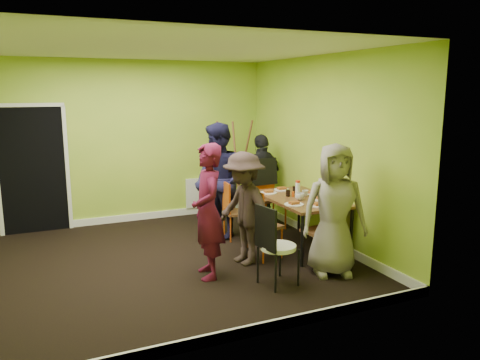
# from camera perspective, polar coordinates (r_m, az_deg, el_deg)

# --- Properties ---
(ground) EXTENTS (5.00, 5.00, 0.00)m
(ground) POSITION_cam_1_polar(r_m,az_deg,el_deg) (6.49, -9.57, -9.89)
(ground) COLOR black
(ground) RESTS_ON ground
(room_walls) EXTENTS (5.04, 4.54, 2.82)m
(room_walls) POSITION_cam_1_polar(r_m,az_deg,el_deg) (6.25, -10.16, -1.28)
(room_walls) COLOR #8AB82F
(room_walls) RESTS_ON ground
(dining_table) EXTENTS (0.90, 1.50, 0.75)m
(dining_table) POSITION_cam_1_polar(r_m,az_deg,el_deg) (6.88, 7.46, -2.58)
(dining_table) COLOR black
(dining_table) RESTS_ON ground
(chair_left_far) EXTENTS (0.40, 0.40, 0.91)m
(chair_left_far) POSITION_cam_1_polar(r_m,az_deg,el_deg) (7.24, -0.94, -3.33)
(chair_left_far) COLOR #D85214
(chair_left_far) RESTS_ON ground
(chair_left_near) EXTENTS (0.49, 0.49, 0.97)m
(chair_left_near) POSITION_cam_1_polar(r_m,az_deg,el_deg) (6.39, 2.47, -4.96)
(chair_left_near) COLOR #D85214
(chair_left_near) RESTS_ON ground
(chair_back_end) EXTENTS (0.50, 0.58, 1.15)m
(chair_back_end) POSITION_cam_1_polar(r_m,az_deg,el_deg) (7.93, 2.98, 0.16)
(chair_back_end) COLOR #D85214
(chair_back_end) RESTS_ON ground
(chair_front_end) EXTENTS (0.47, 0.47, 0.99)m
(chair_front_end) POSITION_cam_1_polar(r_m,az_deg,el_deg) (6.20, 10.40, -5.52)
(chair_front_end) COLOR #D85214
(chair_front_end) RESTS_ON ground
(chair_bentwood) EXTENTS (0.45, 0.44, 0.98)m
(chair_bentwood) POSITION_cam_1_polar(r_m,az_deg,el_deg) (5.53, 4.13, -7.53)
(chair_bentwood) COLOR black
(chair_bentwood) RESTS_ON ground
(easel) EXTENTS (0.71, 0.67, 1.77)m
(easel) POSITION_cam_1_polar(r_m,az_deg,el_deg) (8.44, -0.88, 1.27)
(easel) COLOR brown
(easel) RESTS_ON ground
(plate_near_left) EXTENTS (0.25, 0.25, 0.01)m
(plate_near_left) POSITION_cam_1_polar(r_m,az_deg,el_deg) (7.11, 3.50, -1.57)
(plate_near_left) COLOR white
(plate_near_left) RESTS_ON dining_table
(plate_near_right) EXTENTS (0.27, 0.27, 0.01)m
(plate_near_right) POSITION_cam_1_polar(r_m,az_deg,el_deg) (6.42, 6.60, -2.98)
(plate_near_right) COLOR white
(plate_near_right) RESTS_ON dining_table
(plate_far_back) EXTENTS (0.24, 0.24, 0.01)m
(plate_far_back) POSITION_cam_1_polar(r_m,az_deg,el_deg) (7.34, 5.11, -1.19)
(plate_far_back) COLOR white
(plate_far_back) RESTS_ON dining_table
(plate_far_front) EXTENTS (0.27, 0.27, 0.01)m
(plate_far_front) POSITION_cam_1_polar(r_m,az_deg,el_deg) (6.41, 9.53, -3.08)
(plate_far_front) COLOR white
(plate_far_front) RESTS_ON dining_table
(plate_wall_back) EXTENTS (0.22, 0.22, 0.01)m
(plate_wall_back) POSITION_cam_1_polar(r_m,az_deg,el_deg) (7.12, 8.82, -1.66)
(plate_wall_back) COLOR white
(plate_wall_back) RESTS_ON dining_table
(plate_wall_front) EXTENTS (0.25, 0.25, 0.01)m
(plate_wall_front) POSITION_cam_1_polar(r_m,az_deg,el_deg) (6.76, 9.91, -2.35)
(plate_wall_front) COLOR white
(plate_wall_front) RESTS_ON dining_table
(thermos) EXTENTS (0.07, 0.07, 0.22)m
(thermos) POSITION_cam_1_polar(r_m,az_deg,el_deg) (6.84, 7.05, -1.22)
(thermos) COLOR white
(thermos) RESTS_ON dining_table
(blue_bottle) EXTENTS (0.08, 0.08, 0.19)m
(blue_bottle) POSITION_cam_1_polar(r_m,az_deg,el_deg) (6.67, 10.03, -1.77)
(blue_bottle) COLOR blue
(blue_bottle) RESTS_ON dining_table
(orange_bottle) EXTENTS (0.04, 0.04, 0.08)m
(orange_bottle) POSITION_cam_1_polar(r_m,az_deg,el_deg) (6.91, 6.48, -1.71)
(orange_bottle) COLOR #D85214
(orange_bottle) RESTS_ON dining_table
(glass_mid) EXTENTS (0.06, 0.06, 0.10)m
(glass_mid) POSITION_cam_1_polar(r_m,az_deg,el_deg) (6.91, 5.87, -1.60)
(glass_mid) COLOR black
(glass_mid) RESTS_ON dining_table
(glass_back) EXTENTS (0.07, 0.07, 0.10)m
(glass_back) POSITION_cam_1_polar(r_m,az_deg,el_deg) (7.20, 6.69, -1.11)
(glass_back) COLOR black
(glass_back) RESTS_ON dining_table
(glass_front) EXTENTS (0.07, 0.07, 0.10)m
(glass_front) POSITION_cam_1_polar(r_m,az_deg,el_deg) (6.57, 10.85, -2.38)
(glass_front) COLOR black
(glass_front) RESTS_ON dining_table
(cup_a) EXTENTS (0.13, 0.13, 0.10)m
(cup_a) POSITION_cam_1_polar(r_m,az_deg,el_deg) (6.71, 7.34, -2.01)
(cup_a) COLOR white
(cup_a) RESTS_ON dining_table
(cup_b) EXTENTS (0.10, 0.10, 0.09)m
(cup_b) POSITION_cam_1_polar(r_m,az_deg,el_deg) (6.95, 7.95, -1.61)
(cup_b) COLOR white
(cup_b) RESTS_ON dining_table
(person_standing) EXTENTS (0.48, 0.66, 1.67)m
(person_standing) POSITION_cam_1_polar(r_m,az_deg,el_deg) (5.73, -3.94, -3.83)
(person_standing) COLOR #540E29
(person_standing) RESTS_ON ground
(person_left_far) EXTENTS (0.84, 0.99, 1.80)m
(person_left_far) POSITION_cam_1_polar(r_m,az_deg,el_deg) (7.27, -2.60, -0.10)
(person_left_far) COLOR #171638
(person_left_far) RESTS_ON ground
(person_left_near) EXTENTS (0.72, 1.06, 1.51)m
(person_left_near) POSITION_cam_1_polar(r_m,az_deg,el_deg) (6.18, 0.48, -3.49)
(person_left_near) COLOR #302320
(person_left_near) RESTS_ON ground
(person_back_end) EXTENTS (0.98, 0.63, 1.55)m
(person_back_end) POSITION_cam_1_polar(r_m,az_deg,el_deg) (8.15, 2.72, 0.17)
(person_back_end) COLOR black
(person_back_end) RESTS_ON ground
(person_front_end) EXTENTS (0.94, 0.76, 1.66)m
(person_front_end) POSITION_cam_1_polar(r_m,az_deg,el_deg) (5.91, 11.41, -3.61)
(person_front_end) COLOR gray
(person_front_end) RESTS_ON ground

